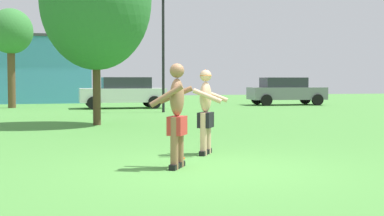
% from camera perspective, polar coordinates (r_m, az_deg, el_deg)
% --- Properties ---
extents(ground_plane, '(80.00, 80.00, 0.00)m').
position_cam_1_polar(ground_plane, '(8.75, 1.85, -6.56)').
color(ground_plane, '#4C8E3D').
extents(player_with_cap, '(0.82, 0.68, 1.66)m').
position_cam_1_polar(player_with_cap, '(10.39, 1.50, 0.00)').
color(player_with_cap, black).
rests_on(player_with_cap, ground_plane).
extents(player_in_red, '(0.82, 0.67, 1.72)m').
position_cam_1_polar(player_in_red, '(8.76, -1.65, -0.53)').
color(player_in_red, black).
rests_on(player_in_red, ground_plane).
extents(frisbee, '(0.25, 0.25, 0.03)m').
position_cam_1_polar(frisbee, '(9.89, -1.48, -5.37)').
color(frisbee, orange).
rests_on(frisbee, ground_plane).
extents(car_white_near_post, '(4.37, 2.16, 1.58)m').
position_cam_1_polar(car_white_near_post, '(27.50, -7.34, 1.69)').
color(car_white_near_post, white).
rests_on(car_white_near_post, ground_plane).
extents(car_gray_far_end, '(4.46, 2.39, 1.58)m').
position_cam_1_polar(car_gray_far_end, '(31.26, 9.96, 1.83)').
color(car_gray_far_end, slate).
rests_on(car_gray_far_end, ground_plane).
extents(lamp_post, '(0.60, 0.24, 5.54)m').
position_cam_1_polar(lamp_post, '(23.96, -3.09, 7.71)').
color(lamp_post, black).
rests_on(lamp_post, ground_plane).
extents(outbuilding_behind_lot, '(10.66, 6.92, 4.24)m').
position_cam_1_polar(outbuilding_behind_lot, '(36.87, -19.13, 3.91)').
color(outbuilding_behind_lot, '#4C9ED1').
rests_on(outbuilding_behind_lot, ground_plane).
extents(tree_left_field, '(2.25, 2.25, 5.11)m').
position_cam_1_polar(tree_left_field, '(29.20, -18.77, 7.59)').
color(tree_left_field, brown).
rests_on(tree_left_field, ground_plane).
extents(tree_behind_players, '(3.54, 3.54, 6.23)m').
position_cam_1_polar(tree_behind_players, '(17.63, -10.21, 11.25)').
color(tree_behind_players, '#4C3823').
rests_on(tree_behind_players, ground_plane).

